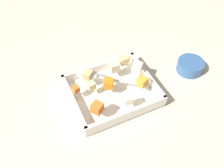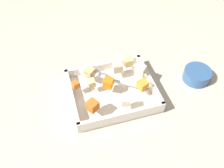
% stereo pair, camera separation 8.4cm
% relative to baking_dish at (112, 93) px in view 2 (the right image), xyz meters
% --- Properties ---
extents(ground_plane, '(4.00, 4.00, 0.00)m').
position_rel_baking_dish_xyz_m(ground_plane, '(0.01, 0.00, -0.02)').
color(ground_plane, '#BCB29E').
extents(baking_dish, '(0.30, 0.25, 0.05)m').
position_rel_baking_dish_xyz_m(baking_dish, '(0.00, 0.00, 0.00)').
color(baking_dish, white).
rests_on(baking_dish, ground_plane).
extents(carrot_chunk_mid_right, '(0.05, 0.05, 0.03)m').
position_rel_baking_dish_xyz_m(carrot_chunk_mid_right, '(-0.09, -0.08, 0.05)').
color(carrot_chunk_mid_right, orange).
rests_on(carrot_chunk_mid_right, baking_dish).
extents(carrot_chunk_far_right, '(0.03, 0.03, 0.02)m').
position_rel_baking_dish_xyz_m(carrot_chunk_far_right, '(-0.12, 0.03, 0.05)').
color(carrot_chunk_far_right, orange).
rests_on(carrot_chunk_far_right, baking_dish).
extents(carrot_chunk_corner_se, '(0.04, 0.04, 0.03)m').
position_rel_baking_dish_xyz_m(carrot_chunk_corner_se, '(-0.01, -0.00, 0.05)').
color(carrot_chunk_corner_se, orange).
rests_on(carrot_chunk_corner_se, baking_dish).
extents(carrot_chunk_front_center, '(0.04, 0.04, 0.03)m').
position_rel_baking_dish_xyz_m(carrot_chunk_front_center, '(0.10, -0.04, 0.05)').
color(carrot_chunk_front_center, orange).
rests_on(carrot_chunk_front_center, baking_dish).
extents(potato_chunk_far_left, '(0.05, 0.05, 0.03)m').
position_rel_baking_dish_xyz_m(potato_chunk_far_left, '(0.11, 0.03, 0.05)').
color(potato_chunk_far_left, beige).
rests_on(potato_chunk_far_left, baking_dish).
extents(potato_chunk_corner_sw, '(0.03, 0.03, 0.03)m').
position_rel_baking_dish_xyz_m(potato_chunk_corner_sw, '(0.09, 0.08, 0.05)').
color(potato_chunk_corner_sw, tan).
rests_on(potato_chunk_corner_sw, baking_dish).
extents(potato_chunk_heap_side, '(0.03, 0.03, 0.03)m').
position_rel_baking_dish_xyz_m(potato_chunk_heap_side, '(0.04, 0.07, 0.05)').
color(potato_chunk_heap_side, beige).
rests_on(potato_chunk_heap_side, baking_dish).
extents(potato_chunk_near_right, '(0.04, 0.04, 0.03)m').
position_rel_baking_dish_xyz_m(potato_chunk_near_right, '(-0.06, 0.07, 0.05)').
color(potato_chunk_near_right, tan).
rests_on(potato_chunk_near_right, baking_dish).
extents(potato_chunk_under_handle, '(0.03, 0.03, 0.02)m').
position_rel_baking_dish_xyz_m(potato_chunk_under_handle, '(-0.07, 0.02, 0.05)').
color(potato_chunk_under_handle, '#E0CC89').
rests_on(potato_chunk_under_handle, baking_dish).
extents(parsnip_chunk_rim_edge, '(0.03, 0.03, 0.03)m').
position_rel_baking_dish_xyz_m(parsnip_chunk_rim_edge, '(0.02, -0.09, 0.05)').
color(parsnip_chunk_rim_edge, beige).
rests_on(parsnip_chunk_rim_edge, baking_dish).
extents(serving_spoon, '(0.22, 0.18, 0.02)m').
position_rel_baking_dish_xyz_m(serving_spoon, '(-0.05, 0.07, 0.05)').
color(serving_spoon, silver).
rests_on(serving_spoon, baking_dish).
extents(small_prep_bowl, '(0.10, 0.10, 0.05)m').
position_rel_baking_dish_xyz_m(small_prep_bowl, '(0.33, -0.01, 0.01)').
color(small_prep_bowl, '#33598C').
rests_on(small_prep_bowl, ground_plane).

